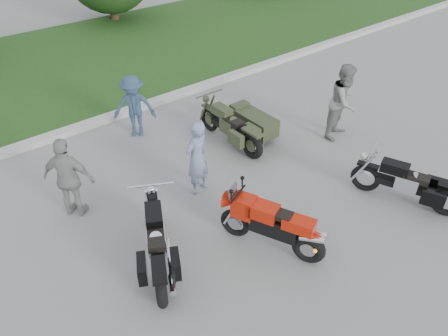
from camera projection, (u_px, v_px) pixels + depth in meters
ground at (275, 245)px, 7.76m from camera, size 80.00×80.00×0.00m
curb at (114, 116)px, 11.50m from camera, size 60.00×0.30×0.15m
grass_strip at (53, 68)px, 14.13m from camera, size 60.00×8.00×0.14m
sportbike_red at (274, 225)px, 7.38m from camera, size 0.92×1.85×0.93m
cruiser_left at (158, 246)px, 7.10m from camera, size 1.21×2.08×0.88m
cruiser_right at (411, 186)px, 8.46m from camera, size 0.94×2.08×0.84m
cruiser_sidecar at (245, 125)px, 10.45m from camera, size 1.13×2.23×0.86m
person_stripe at (197, 158)px, 8.58m from camera, size 0.67×0.52×1.61m
person_grey at (344, 101)px, 10.34m from camera, size 1.03×0.88×1.83m
person_denim at (134, 107)px, 10.41m from camera, size 1.15×1.07×1.56m
person_back at (69, 178)px, 7.98m from camera, size 0.95×1.00×1.66m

